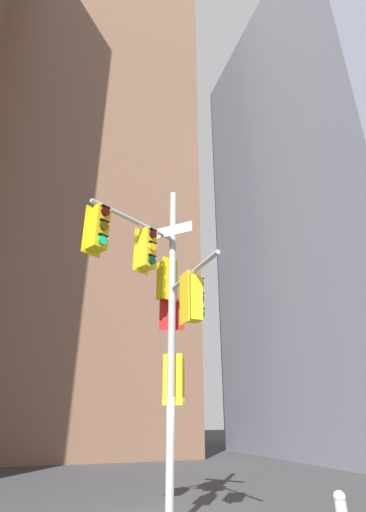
{
  "coord_description": "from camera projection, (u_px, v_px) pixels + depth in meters",
  "views": [
    {
      "loc": [
        -2.7,
        -8.4,
        2.08
      ],
      "look_at": [
        0.21,
        -0.23,
        5.91
      ],
      "focal_mm": 25.7,
      "sensor_mm": 36.0,
      "label": 1
    }
  ],
  "objects": [
    {
      "name": "building_tower_right",
      "position": [
        360.0,
        205.0,
        28.04
      ],
      "size": [
        16.61,
        16.61,
        34.01
      ],
      "primitive_type": "cube",
      "color": "slate",
      "rests_on": "ground"
    },
    {
      "name": "signal_pole_assembly",
      "position": [
        161.0,
        300.0,
        8.67
      ],
      "size": [
        2.8,
        3.02,
        7.92
      ],
      "color": "#B2B2B5",
      "rests_on": "ground"
    },
    {
      "name": "building_mid_block",
      "position": [
        91.0,
        139.0,
        34.69
      ],
      "size": [
        15.58,
        15.58,
        52.49
      ],
      "primitive_type": "cube",
      "color": "brown",
      "rests_on": "ground"
    }
  ]
}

